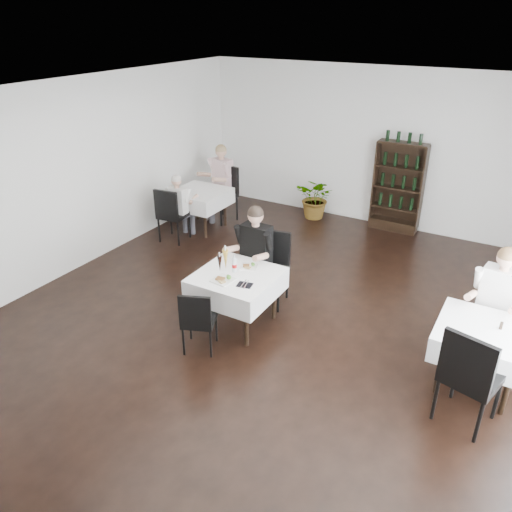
% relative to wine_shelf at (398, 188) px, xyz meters
% --- Properties ---
extents(room_shell, '(9.00, 9.00, 9.00)m').
position_rel_wine_shelf_xyz_m(room_shell, '(-0.60, -4.31, 0.65)').
color(room_shell, black).
rests_on(room_shell, ground).
extents(wine_shelf, '(0.90, 0.28, 1.75)m').
position_rel_wine_shelf_xyz_m(wine_shelf, '(0.00, 0.00, 0.00)').
color(wine_shelf, black).
rests_on(wine_shelf, ground).
extents(main_table, '(1.03, 1.03, 0.77)m').
position_rel_wine_shelf_xyz_m(main_table, '(-0.90, -4.31, -0.23)').
color(main_table, black).
rests_on(main_table, ground).
extents(left_table, '(0.98, 0.98, 0.77)m').
position_rel_wine_shelf_xyz_m(left_table, '(-3.30, -1.81, -0.23)').
color(left_table, black).
rests_on(left_table, ground).
extents(right_table, '(0.98, 0.98, 0.77)m').
position_rel_wine_shelf_xyz_m(right_table, '(2.10, -4.01, -0.23)').
color(right_table, black).
rests_on(right_table, ground).
extents(potted_tree, '(0.81, 0.71, 0.87)m').
position_rel_wine_shelf_xyz_m(potted_tree, '(-1.56, -0.20, -0.41)').
color(potted_tree, '#1F511B').
rests_on(potted_tree, ground).
extents(main_chair_far, '(0.56, 0.56, 1.06)m').
position_rel_wine_shelf_xyz_m(main_chair_far, '(-0.81, -3.51, -0.24)').
color(main_chair_far, black).
rests_on(main_chair_far, ground).
extents(main_chair_near, '(0.52, 0.52, 0.86)m').
position_rel_wine_shelf_xyz_m(main_chair_near, '(-0.99, -5.08, -0.35)').
color(main_chair_near, black).
rests_on(main_chair_near, ground).
extents(left_chair_far, '(0.61, 0.62, 1.10)m').
position_rel_wine_shelf_xyz_m(left_chair_far, '(-3.15, -1.19, -0.22)').
color(left_chair_far, black).
rests_on(left_chair_far, ground).
extents(left_chair_near, '(0.52, 0.52, 1.03)m').
position_rel_wine_shelf_xyz_m(left_chair_near, '(-3.38, -2.61, -0.26)').
color(left_chair_near, black).
rests_on(left_chair_near, ground).
extents(right_chair_far, '(0.54, 0.54, 1.01)m').
position_rel_wine_shelf_xyz_m(right_chair_far, '(2.22, -3.27, -0.27)').
color(right_chair_far, black).
rests_on(right_chair_far, ground).
extents(right_chair_near, '(0.64, 0.64, 1.15)m').
position_rel_wine_shelf_xyz_m(right_chair_near, '(2.07, -4.73, -0.19)').
color(right_chair_near, black).
rests_on(right_chair_near, ground).
extents(diner_main, '(0.57, 0.57, 1.51)m').
position_rel_wine_shelf_xyz_m(diner_main, '(-0.98, -3.76, 0.03)').
color(diner_main, '#44444C').
rests_on(diner_main, ground).
extents(diner_left_far, '(0.64, 0.68, 1.52)m').
position_rel_wine_shelf_xyz_m(diner_left_far, '(-3.28, -1.18, 0.03)').
color(diner_left_far, '#44444C').
rests_on(diner_left_far, ground).
extents(diner_left_near, '(0.48, 0.49, 1.25)m').
position_rel_wine_shelf_xyz_m(diner_left_near, '(-3.34, -2.39, -0.12)').
color(diner_left_near, '#44444C').
rests_on(diner_left_near, ground).
extents(diner_right_far, '(0.59, 0.61, 1.48)m').
position_rel_wine_shelf_xyz_m(diner_right_far, '(2.12, -3.43, 0.01)').
color(diner_right_far, '#44444C').
rests_on(diner_right_far, ground).
extents(plate_far, '(0.27, 0.27, 0.07)m').
position_rel_wine_shelf_xyz_m(plate_far, '(-0.86, -4.07, -0.06)').
color(plate_far, white).
rests_on(plate_far, main_table).
extents(plate_near, '(0.29, 0.29, 0.08)m').
position_rel_wine_shelf_xyz_m(plate_near, '(-0.95, -4.55, -0.06)').
color(plate_near, white).
rests_on(plate_near, main_table).
extents(pilsner_dark, '(0.06, 0.06, 0.28)m').
position_rel_wine_shelf_xyz_m(pilsner_dark, '(-1.13, -4.35, 0.04)').
color(pilsner_dark, black).
rests_on(pilsner_dark, main_table).
extents(pilsner_lager, '(0.08, 0.08, 0.34)m').
position_rel_wine_shelf_xyz_m(pilsner_lager, '(-1.11, -4.25, 0.06)').
color(pilsner_lager, '#B68D2E').
rests_on(pilsner_lager, main_table).
extents(coke_bottle, '(0.06, 0.06, 0.25)m').
position_rel_wine_shelf_xyz_m(coke_bottle, '(-0.96, -4.26, 0.02)').
color(coke_bottle, silver).
rests_on(coke_bottle, main_table).
extents(napkin_cutlery, '(0.21, 0.21, 0.02)m').
position_rel_wine_shelf_xyz_m(napkin_cutlery, '(-0.66, -4.51, -0.07)').
color(napkin_cutlery, black).
rests_on(napkin_cutlery, main_table).
extents(pepper_mill, '(0.04, 0.04, 0.09)m').
position_rel_wine_shelf_xyz_m(pepper_mill, '(2.24, -3.94, -0.03)').
color(pepper_mill, black).
rests_on(pepper_mill, right_table).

